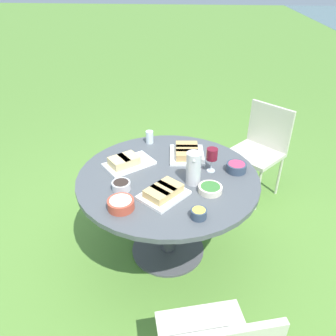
% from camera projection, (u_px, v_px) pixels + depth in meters
% --- Properties ---
extents(ground_plane, '(40.00, 40.00, 0.00)m').
position_uv_depth(ground_plane, '(168.00, 249.00, 2.68)').
color(ground_plane, '#5B8C38').
extents(dining_table, '(1.28, 1.28, 0.72)m').
position_uv_depth(dining_table, '(168.00, 189.00, 2.36)').
color(dining_table, '#4C4C51').
rests_on(dining_table, ground_plane).
extents(chair_near_right, '(0.61, 0.61, 0.89)m').
position_uv_depth(chair_near_right, '(261.00, 145.00, 3.12)').
color(chair_near_right, beige).
rests_on(chair_near_right, ground_plane).
extents(water_pitcher, '(0.11, 0.10, 0.23)m').
position_uv_depth(water_pitcher, '(194.00, 168.00, 2.16)').
color(water_pitcher, silver).
rests_on(water_pitcher, dining_table).
extents(wine_glass, '(0.08, 0.08, 0.18)m').
position_uv_depth(wine_glass, '(212.00, 155.00, 2.28)').
color(wine_glass, silver).
rests_on(wine_glass, dining_table).
extents(platter_bread_main, '(0.33, 0.28, 0.07)m').
position_uv_depth(platter_bread_main, '(187.00, 152.00, 2.51)').
color(platter_bread_main, white).
rests_on(platter_bread_main, dining_table).
extents(platter_charcuterie, '(0.37, 0.36, 0.07)m').
position_uv_depth(platter_charcuterie, '(164.00, 192.00, 2.07)').
color(platter_charcuterie, white).
rests_on(platter_charcuterie, dining_table).
extents(platter_sandwich_side, '(0.39, 0.40, 0.08)m').
position_uv_depth(platter_sandwich_side, '(126.00, 162.00, 2.39)').
color(platter_sandwich_side, white).
rests_on(platter_sandwich_side, dining_table).
extents(bowl_fries, '(0.10, 0.10, 0.06)m').
position_uv_depth(bowl_fries, '(199.00, 213.00, 1.90)').
color(bowl_fries, '#334256').
rests_on(bowl_fries, dining_table).
extents(bowl_salad, '(0.16, 0.16, 0.04)m').
position_uv_depth(bowl_salad, '(210.00, 189.00, 2.12)').
color(bowl_salad, beige).
rests_on(bowl_salad, dining_table).
extents(bowl_olives, '(0.12, 0.12, 0.06)m').
position_uv_depth(bowl_olives, '(121.00, 185.00, 2.14)').
color(bowl_olives, silver).
rests_on(bowl_olives, dining_table).
extents(bowl_dip_red, '(0.14, 0.14, 0.06)m').
position_uv_depth(bowl_dip_red, '(236.00, 167.00, 2.33)').
color(bowl_dip_red, '#334256').
rests_on(bowl_dip_red, dining_table).
extents(bowl_dip_cream, '(0.16, 0.16, 0.06)m').
position_uv_depth(bowl_dip_cream, '(121.00, 204.00, 1.97)').
color(bowl_dip_cream, '#B74733').
rests_on(bowl_dip_cream, dining_table).
extents(cup_water_near, '(0.06, 0.06, 0.10)m').
position_uv_depth(cup_water_near, '(150.00, 137.00, 2.69)').
color(cup_water_near, silver).
rests_on(cup_water_near, dining_table).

